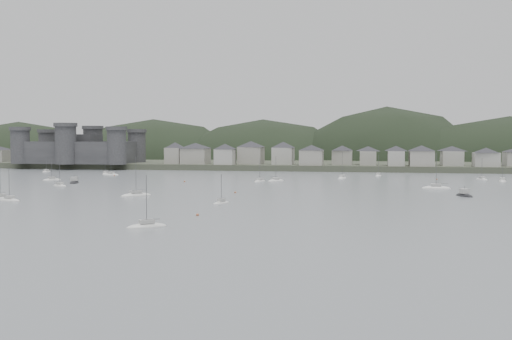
# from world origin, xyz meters

# --- Properties ---
(ground) EXTENTS (900.00, 900.00, 0.00)m
(ground) POSITION_xyz_m (0.00, 0.00, 0.00)
(ground) COLOR slate
(ground) RESTS_ON ground
(far_shore_land) EXTENTS (900.00, 250.00, 3.00)m
(far_shore_land) POSITION_xyz_m (0.00, 295.00, 1.50)
(far_shore_land) COLOR #383D2D
(far_shore_land) RESTS_ON ground
(forested_ridge) EXTENTS (851.55, 103.94, 102.57)m
(forested_ridge) POSITION_xyz_m (4.83, 269.40, -11.28)
(forested_ridge) COLOR black
(forested_ridge) RESTS_ON ground
(castle) EXTENTS (66.00, 43.00, 20.00)m
(castle) POSITION_xyz_m (-120.00, 179.80, 10.96)
(castle) COLOR #333336
(castle) RESTS_ON far_shore_land
(waterfront_town) EXTENTS (451.48, 28.46, 12.92)m
(waterfront_town) POSITION_xyz_m (50.59, 183.34, 8.66)
(waterfront_town) COLOR #A19D93
(waterfront_town) RESTS_ON far_shore_land
(moored_fleet) EXTENTS (254.89, 170.41, 13.43)m
(moored_fleet) POSITION_xyz_m (2.46, 73.99, 0.18)
(moored_fleet) COLOR silver
(moored_fleet) RESTS_ON ground
(motor_launch_near) EXTENTS (5.68, 8.04, 3.82)m
(motor_launch_near) POSITION_xyz_m (66.66, 54.90, 0.29)
(motor_launch_near) COLOR black
(motor_launch_near) RESTS_ON ground
(motor_launch_far) EXTENTS (5.34, 8.93, 4.00)m
(motor_launch_far) POSITION_xyz_m (-71.38, 79.97, 0.29)
(motor_launch_far) COLOR black
(motor_launch_far) RESTS_ON ground
(mooring_buoys) EXTENTS (162.24, 125.45, 0.70)m
(mooring_buoys) POSITION_xyz_m (-4.52, 66.82, 0.15)
(mooring_buoys) COLOR #AC5B39
(mooring_buoys) RESTS_ON ground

